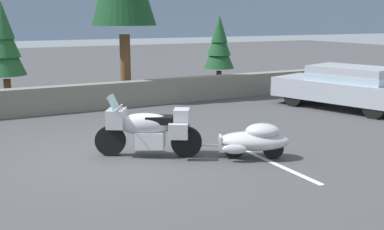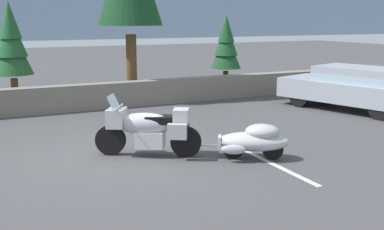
{
  "view_description": "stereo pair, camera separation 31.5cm",
  "coord_description": "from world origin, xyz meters",
  "px_view_note": "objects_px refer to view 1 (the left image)",
  "views": [
    {
      "loc": [
        -2.99,
        -9.1,
        2.92
      ],
      "look_at": [
        1.5,
        -0.41,
        0.85
      ],
      "focal_mm": 42.8,
      "sensor_mm": 36.0,
      "label": 1
    },
    {
      "loc": [
        -2.71,
        -9.24,
        2.92
      ],
      "look_at": [
        1.5,
        -0.41,
        0.85
      ],
      "focal_mm": 42.8,
      "sensor_mm": 36.0,
      "label": 2
    }
  ],
  "objects_px": {
    "touring_motorcycle": "(148,128)",
    "pine_tree_secondary": "(4,42)",
    "pine_tree_far_right": "(219,45)",
    "sedan_at_right_edge": "(346,86)",
    "car_shaped_trailer": "(254,139)"
  },
  "relations": [
    {
      "from": "touring_motorcycle",
      "to": "pine_tree_secondary",
      "type": "height_order",
      "value": "pine_tree_secondary"
    },
    {
      "from": "touring_motorcycle",
      "to": "car_shaped_trailer",
      "type": "relative_size",
      "value": 0.99
    },
    {
      "from": "sedan_at_right_edge",
      "to": "pine_tree_secondary",
      "type": "distance_m",
      "value": 11.09
    },
    {
      "from": "sedan_at_right_edge",
      "to": "pine_tree_far_right",
      "type": "relative_size",
      "value": 1.58
    },
    {
      "from": "car_shaped_trailer",
      "to": "pine_tree_secondary",
      "type": "distance_m",
      "value": 9.16
    },
    {
      "from": "pine_tree_secondary",
      "to": "sedan_at_right_edge",
      "type": "bearing_deg",
      "value": -26.5
    },
    {
      "from": "touring_motorcycle",
      "to": "car_shaped_trailer",
      "type": "xyz_separation_m",
      "value": [
        1.95,
        -1.16,
        -0.21
      ]
    },
    {
      "from": "car_shaped_trailer",
      "to": "pine_tree_secondary",
      "type": "relative_size",
      "value": 0.6
    },
    {
      "from": "pine_tree_secondary",
      "to": "pine_tree_far_right",
      "type": "bearing_deg",
      "value": -1.26
    },
    {
      "from": "car_shaped_trailer",
      "to": "sedan_at_right_edge",
      "type": "bearing_deg",
      "value": 28.29
    },
    {
      "from": "sedan_at_right_edge",
      "to": "pine_tree_secondary",
      "type": "height_order",
      "value": "pine_tree_secondary"
    },
    {
      "from": "car_shaped_trailer",
      "to": "pine_tree_secondary",
      "type": "bearing_deg",
      "value": 116.83
    },
    {
      "from": "pine_tree_far_right",
      "to": "car_shaped_trailer",
      "type": "bearing_deg",
      "value": -115.62
    },
    {
      "from": "pine_tree_far_right",
      "to": "sedan_at_right_edge",
      "type": "bearing_deg",
      "value": -66.88
    },
    {
      "from": "touring_motorcycle",
      "to": "pine_tree_far_right",
      "type": "height_order",
      "value": "pine_tree_far_right"
    }
  ]
}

